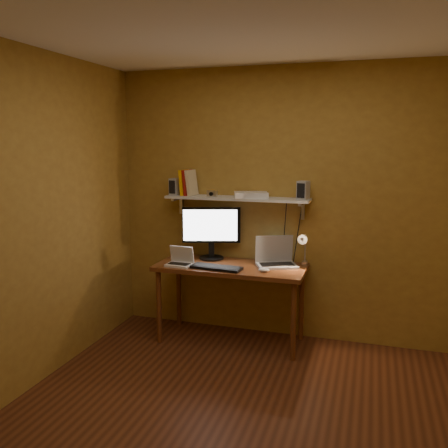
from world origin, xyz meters
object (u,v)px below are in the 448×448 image
(monitor, at_px, (211,230))
(shelf_camera, at_px, (212,194))
(netbook, at_px, (180,260))
(desk_lamp, at_px, (304,245))
(speaker_right, at_px, (303,190))
(wall_shelf, at_px, (237,199))
(laptop, at_px, (276,258))
(desk, at_px, (231,274))
(speaker_left, at_px, (175,187))
(keyboard, at_px, (216,268))
(router, at_px, (251,195))
(mouse, at_px, (264,270))

(monitor, bearing_deg, shelf_camera, -80.07)
(netbook, xyz_separation_m, desk_lamp, (1.11, 0.27, 0.16))
(desk_lamp, distance_m, speaker_right, 0.51)
(desk_lamp, bearing_deg, wall_shelf, 174.12)
(wall_shelf, relative_size, desk_lamp, 3.73)
(laptop, relative_size, desk_lamp, 1.16)
(desk, xyz_separation_m, netbook, (-0.45, -0.14, 0.14))
(wall_shelf, height_order, speaker_left, speaker_left)
(desk_lamp, bearing_deg, desk, -169.19)
(wall_shelf, height_order, keyboard, wall_shelf)
(keyboard, relative_size, speaker_left, 2.88)
(desk, distance_m, keyboard, 0.21)
(router, bearing_deg, netbook, -150.25)
(shelf_camera, bearing_deg, router, 10.12)
(desk, bearing_deg, speaker_left, 163.33)
(monitor, bearing_deg, speaker_left, 160.96)
(netbook, bearing_deg, monitor, 62.25)
(monitor, xyz_separation_m, mouse, (0.61, -0.32, -0.27))
(desk, relative_size, speaker_left, 8.57)
(desk, height_order, mouse, mouse)
(netbook, height_order, speaker_left, speaker_left)
(netbook, bearing_deg, laptop, 21.66)
(monitor, height_order, keyboard, monitor)
(netbook, height_order, keyboard, netbook)
(shelf_camera, height_order, router, shelf_camera)
(router, bearing_deg, wall_shelf, -179.82)
(wall_shelf, xyz_separation_m, keyboard, (-0.09, -0.36, -0.60))
(speaker_left, distance_m, speaker_right, 1.27)
(wall_shelf, distance_m, speaker_right, 0.64)
(laptop, bearing_deg, desk, 173.34)
(laptop, bearing_deg, speaker_left, 151.53)
(laptop, distance_m, keyboard, 0.58)
(laptop, distance_m, speaker_left, 1.22)
(wall_shelf, distance_m, mouse, 0.76)
(desk, height_order, monitor, monitor)
(desk, bearing_deg, mouse, -21.41)
(desk, distance_m, netbook, 0.49)
(netbook, xyz_separation_m, keyboard, (0.37, -0.02, -0.04))
(wall_shelf, xyz_separation_m, speaker_left, (-0.64, -0.00, 0.10))
(keyboard, bearing_deg, netbook, -178.17)
(wall_shelf, distance_m, monitor, 0.41)
(shelf_camera, distance_m, router, 0.37)
(keyboard, bearing_deg, desk, 67.73)
(laptop, bearing_deg, netbook, 172.79)
(speaker_right, bearing_deg, mouse, -113.42)
(desk_lamp, bearing_deg, netbook, -166.36)
(laptop, distance_m, netbook, 0.90)
(wall_shelf, bearing_deg, speaker_right, -0.75)
(monitor, height_order, speaker_right, speaker_right)
(desk, bearing_deg, router, 54.46)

